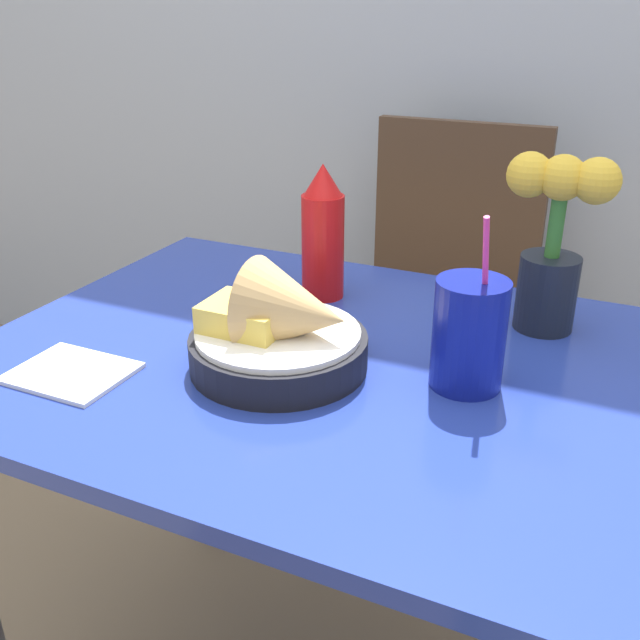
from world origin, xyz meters
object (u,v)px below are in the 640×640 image
at_px(chair_far_window, 442,292).
at_px(flower_vase, 554,239).
at_px(drink_cup, 469,337).
at_px(ketchup_bottle, 323,234).
at_px(food_basket, 284,333).

xyz_separation_m(chair_far_window, flower_vase, (0.29, -0.52, 0.32)).
bearing_deg(drink_cup, ketchup_bottle, 146.39).
xyz_separation_m(chair_far_window, ketchup_bottle, (-0.06, -0.54, 0.29)).
bearing_deg(drink_cup, flower_vase, 74.07).
xyz_separation_m(food_basket, drink_cup, (0.23, 0.06, 0.01)).
bearing_deg(chair_far_window, ketchup_bottle, -96.61).
bearing_deg(food_basket, ketchup_bottle, 103.33).
height_order(ketchup_bottle, flower_vase, flower_vase).
distance_m(chair_far_window, ketchup_bottle, 0.62).
height_order(food_basket, drink_cup, drink_cup).
height_order(ketchup_bottle, drink_cup, drink_cup).
relative_size(food_basket, flower_vase, 0.92).
bearing_deg(chair_far_window, food_basket, -90.22).
distance_m(food_basket, drink_cup, 0.24).
xyz_separation_m(food_basket, flower_vase, (0.29, 0.28, 0.09)).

